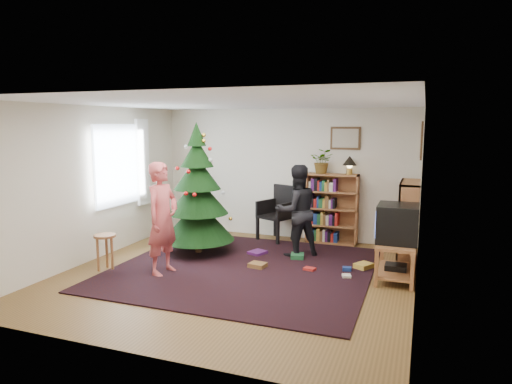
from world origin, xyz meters
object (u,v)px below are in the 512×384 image
(armchair, at_px, (278,210))
(stool, at_px, (105,243))
(picture_back, at_px, (345,138))
(crt_tv, at_px, (398,223))
(bookshelf_back, at_px, (332,208))
(picture_right, at_px, (422,140))
(potted_plant, at_px, (322,161))
(person_standing, at_px, (163,219))
(tv_stand, at_px, (396,257))
(table_lamp, at_px, (350,162))
(christmas_tree, at_px, (198,200))
(person_by_chair, at_px, (297,211))
(bookshelf_right, at_px, (409,221))

(armchair, height_order, stool, armchair)
(picture_back, relative_size, crt_tv, 0.90)
(bookshelf_back, bearing_deg, picture_right, -21.28)
(crt_tv, bearing_deg, potted_plant, 130.62)
(crt_tv, relative_size, potted_plant, 1.34)
(person_standing, height_order, potted_plant, potted_plant)
(bookshelf_back, relative_size, tv_stand, 1.38)
(bookshelf_back, bearing_deg, armchair, -175.89)
(bookshelf_back, bearing_deg, person_standing, -126.97)
(potted_plant, relative_size, table_lamp, 1.35)
(christmas_tree, height_order, stool, christmas_tree)
(crt_tv, height_order, person_standing, person_standing)
(potted_plant, bearing_deg, picture_back, 19.09)
(picture_right, bearing_deg, christmas_tree, -165.71)
(stool, xyz_separation_m, potted_plant, (2.72, 2.80, 1.10))
(picture_right, bearing_deg, crt_tv, -103.09)
(stool, bearing_deg, potted_plant, 45.81)
(bookshelf_back, relative_size, person_by_chair, 0.84)
(bookshelf_right, distance_m, crt_tv, 1.00)
(bookshelf_right, distance_m, potted_plant, 1.94)
(picture_back, relative_size, bookshelf_back, 0.42)
(person_standing, relative_size, potted_plant, 3.64)
(table_lamp, bearing_deg, stool, -139.01)
(crt_tv, bearing_deg, tv_stand, -0.00)
(picture_right, xyz_separation_m, person_standing, (-3.51, -2.06, -1.12))
(bookshelf_back, relative_size, bookshelf_right, 1.00)
(bookshelf_back, height_order, crt_tv, bookshelf_back)
(armchair, bearing_deg, christmas_tree, -101.56)
(picture_back, height_order, person_by_chair, picture_back)
(bookshelf_right, relative_size, person_by_chair, 0.84)
(picture_back, xyz_separation_m, armchair, (-1.21, -0.21, -1.39))
(picture_right, relative_size, potted_plant, 1.31)
(picture_right, relative_size, tv_stand, 0.64)
(bookshelf_back, bearing_deg, christmas_tree, -143.52)
(christmas_tree, height_order, person_by_chair, christmas_tree)
(stool, distance_m, table_lamp, 4.40)
(picture_back, xyz_separation_m, bookshelf_back, (-0.19, -0.14, -1.29))
(picture_right, bearing_deg, potted_plant, 161.02)
(crt_tv, distance_m, person_by_chair, 1.77)
(picture_right, bearing_deg, bookshelf_back, 158.72)
(picture_right, distance_m, armchair, 2.94)
(person_by_chair, xyz_separation_m, potted_plant, (0.19, 1.06, 0.76))
(christmas_tree, xyz_separation_m, bookshelf_back, (2.01, 1.49, -0.27))
(picture_back, height_order, crt_tv, picture_back)
(christmas_tree, distance_m, bookshelf_back, 2.52)
(picture_right, relative_size, person_by_chair, 0.39)
(picture_back, xyz_separation_m, tv_stand, (1.07, -1.83, -1.62))
(bookshelf_back, height_order, person_by_chair, person_by_chair)
(bookshelf_right, bearing_deg, person_by_chair, 101.07)
(tv_stand, bearing_deg, person_by_chair, 158.87)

